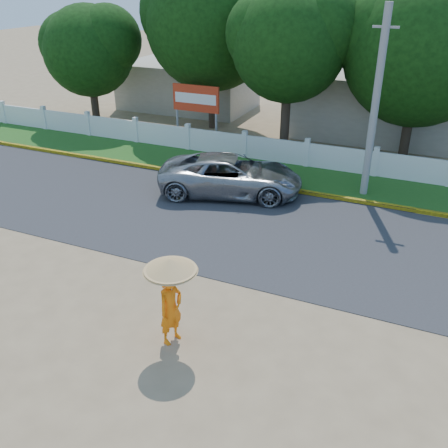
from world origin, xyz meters
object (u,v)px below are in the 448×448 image
(monk_with_parasol, at_px, (170,289))
(billboard, at_px, (196,102))
(vehicle, at_px, (231,175))
(utility_pole, at_px, (375,106))

(monk_with_parasol, height_order, billboard, billboard)
(vehicle, height_order, monk_with_parasol, monk_with_parasol)
(monk_with_parasol, bearing_deg, vehicle, 104.35)
(utility_pole, relative_size, billboard, 2.37)
(utility_pole, height_order, monk_with_parasol, utility_pole)
(utility_pole, bearing_deg, monk_with_parasol, -103.52)
(utility_pole, bearing_deg, billboard, 160.19)
(monk_with_parasol, xyz_separation_m, billboard, (-6.41, 14.07, 0.67))
(billboard, bearing_deg, monk_with_parasol, -65.49)
(vehicle, bearing_deg, billboard, 21.89)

